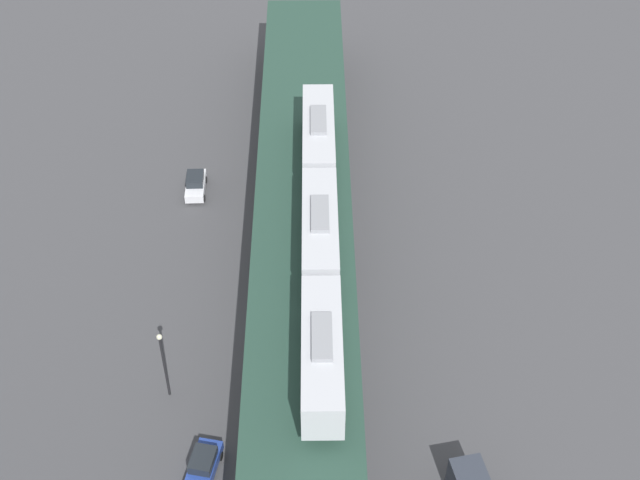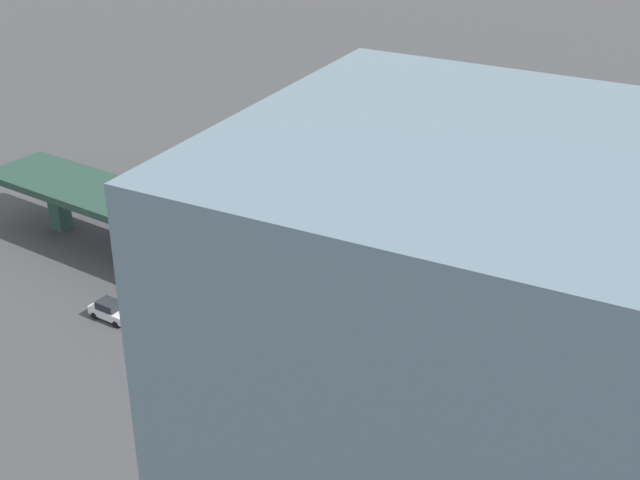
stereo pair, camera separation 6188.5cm
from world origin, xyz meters
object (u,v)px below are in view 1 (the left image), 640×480
(subway_train, at_px, (320,230))
(street_lamp, at_px, (164,360))
(street_car_white, at_px, (196,184))
(street_car_blue, at_px, (203,466))

(subway_train, bearing_deg, street_lamp, 30.11)
(subway_train, distance_m, street_car_white, 21.73)
(street_lamp, bearing_deg, street_car_blue, 108.11)
(street_lamp, bearing_deg, street_car_white, -96.20)
(street_car_blue, relative_size, street_lamp, 0.68)
(street_car_blue, xyz_separation_m, street_car_white, (-0.25, -32.31, 0.00))
(subway_train, distance_m, street_lamp, 15.64)
(street_car_white, height_order, street_lamp, street_lamp)
(street_lamp, bearing_deg, subway_train, -149.89)
(subway_train, height_order, street_car_blue, subway_train)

